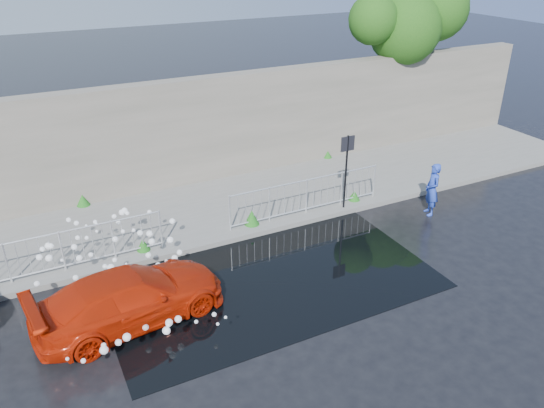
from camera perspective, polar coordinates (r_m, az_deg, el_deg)
The scene contains 13 objects.
ground at distance 12.60m, azimuth -0.61°, elevation -10.65°, with size 90.00×90.00×0.00m, color black.
pavement at distance 16.51m, azimuth -8.29°, elevation -0.90°, with size 30.00×4.00×0.15m, color slate.
curb at distance 14.85m, azimuth -5.74°, elevation -4.07°, with size 30.00×0.25×0.16m, color slate.
retaining_wall at distance 17.74m, azimuth -11.04°, elevation 7.30°, with size 30.00×0.60×3.50m, color #5F5B50.
puddle at distance 13.50m, azimuth -0.58°, elevation -7.75°, with size 8.00×5.00×0.01m, color black.
sign_post at distance 15.98m, azimuth 8.03°, elevation 4.67°, with size 0.45×0.06×2.50m.
tree at distance 21.87m, azimuth 14.73°, elevation 18.47°, with size 5.12×2.78×6.40m.
railing_left at distance 14.16m, azimuth -21.67°, elevation -4.60°, with size 5.05×0.05×1.10m.
railing_right at distance 15.97m, azimuth 3.74°, elevation 0.99°, with size 5.05×0.05×1.10m.
weeds at distance 15.82m, azimuth -8.66°, elevation -1.18°, with size 12.17×3.93×0.45m.
water_spray at distance 13.29m, azimuth -15.98°, elevation -5.87°, with size 3.70×5.61×1.11m.
red_car at distance 12.17m, azimuth -15.00°, elevation -9.67°, with size 1.71×4.21×1.22m, color #B51E07.
person at distance 16.79m, azimuth 16.85°, elevation 1.51°, with size 0.60×0.39×1.65m, color #2440B6.
Camera 1 is at (-4.39, -9.01, 7.64)m, focal length 35.00 mm.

